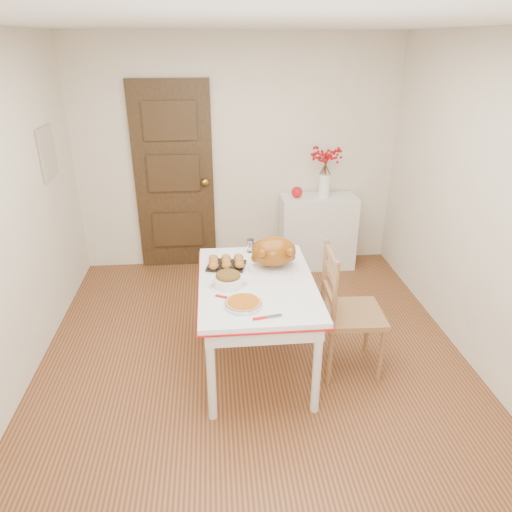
{
  "coord_description": "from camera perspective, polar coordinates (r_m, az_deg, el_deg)",
  "views": [
    {
      "loc": [
        -0.28,
        -3.11,
        2.41
      ],
      "look_at": [
        0.02,
        0.04,
        0.95
      ],
      "focal_mm": 33.04,
      "sensor_mm": 36.0,
      "label": 1
    }
  ],
  "objects": [
    {
      "name": "sideboard",
      "position": [
        5.41,
        7.44,
        2.91
      ],
      "size": [
        0.83,
        0.37,
        0.83
      ],
      "primitive_type": "cube",
      "color": "silver",
      "rests_on": "floor"
    },
    {
      "name": "wall_front",
      "position": [
        1.63,
        6.62,
        -20.74
      ],
      "size": [
        3.5,
        0.0,
        2.5
      ],
      "primitive_type": "cube",
      "color": "beige",
      "rests_on": "ground"
    },
    {
      "name": "apple",
      "position": [
        5.2,
        4.99,
        7.71
      ],
      "size": [
        0.12,
        0.12,
        0.12
      ],
      "primitive_type": "sphere",
      "color": "red",
      "rests_on": "sideboard"
    },
    {
      "name": "shaker_pair",
      "position": [
        3.94,
        3.79,
        0.78
      ],
      "size": [
        0.09,
        0.05,
        0.09
      ],
      "primitive_type": null,
      "rotation": [
        0.0,
        0.0,
        0.19
      ],
      "color": "white",
      "rests_on": "kitchen_table"
    },
    {
      "name": "rolls_tray",
      "position": [
        3.73,
        -3.61,
        -0.78
      ],
      "size": [
        0.33,
        0.29,
        0.08
      ],
      "primitive_type": null,
      "rotation": [
        0.0,
        0.0,
        -0.24
      ],
      "color": "#AC6929",
      "rests_on": "kitchen_table"
    },
    {
      "name": "pumpkin_pie",
      "position": [
        3.19,
        -1.54,
        -5.69
      ],
      "size": [
        0.32,
        0.32,
        0.05
      ],
      "primitive_type": "cylinder",
      "rotation": [
        0.0,
        0.0,
        0.34
      ],
      "color": "#A84D0F",
      "rests_on": "kitchen_table"
    },
    {
      "name": "photo_board",
      "position": [
        4.64,
        -23.95,
        11.36
      ],
      "size": [
        0.03,
        0.35,
        0.45
      ],
      "primitive_type": "cube",
      "color": "beige",
      "rests_on": "ground"
    },
    {
      "name": "carving_knife",
      "position": [
        3.29,
        -3.02,
        -5.15
      ],
      "size": [
        0.24,
        0.16,
        0.01
      ],
      "primitive_type": null,
      "rotation": [
        0.0,
        0.0,
        -0.46
      ],
      "color": "silver",
      "rests_on": "kitchen_table"
    },
    {
      "name": "floor",
      "position": [
        3.95,
        -0.18,
        -12.88
      ],
      "size": [
        3.5,
        4.0,
        0.0
      ],
      "primitive_type": "cube",
      "color": "#512812",
      "rests_on": "ground"
    },
    {
      "name": "wall_back",
      "position": [
        5.25,
        -2.23,
        11.96
      ],
      "size": [
        3.5,
        0.0,
        2.5
      ],
      "primitive_type": "cube",
      "color": "beige",
      "rests_on": "ground"
    },
    {
      "name": "kitchen_table",
      "position": [
        3.72,
        0.07,
        -8.24
      ],
      "size": [
        0.88,
        1.28,
        0.77
      ],
      "primitive_type": null,
      "color": "white",
      "rests_on": "floor"
    },
    {
      "name": "pie_server",
      "position": [
        3.07,
        1.4,
        -7.4
      ],
      "size": [
        0.21,
        0.09,
        0.01
      ],
      "primitive_type": null,
      "rotation": [
        0.0,
        0.0,
        0.19
      ],
      "color": "silver",
      "rests_on": "kitchen_table"
    },
    {
      "name": "wall_right",
      "position": [
        3.9,
        26.47,
        4.77
      ],
      "size": [
        0.0,
        4.0,
        2.5
      ],
      "primitive_type": "cube",
      "color": "beige",
      "rests_on": "ground"
    },
    {
      "name": "drinking_glass",
      "position": [
        3.98,
        -0.64,
        1.25
      ],
      "size": [
        0.08,
        0.08,
        0.11
      ],
      "primitive_type": "cylinder",
      "rotation": [
        0.0,
        0.0,
        0.33
      ],
      "color": "white",
      "rests_on": "kitchen_table"
    },
    {
      "name": "turkey_platter",
      "position": [
        3.67,
        2.15,
        0.36
      ],
      "size": [
        0.46,
        0.4,
        0.26
      ],
      "primitive_type": null,
      "rotation": [
        0.0,
        0.0,
        -0.21
      ],
      "color": "brown",
      "rests_on": "kitchen_table"
    },
    {
      "name": "stuffing_dish",
      "position": [
        3.45,
        -3.38,
        -2.76
      ],
      "size": [
        0.3,
        0.25,
        0.11
      ],
      "primitive_type": null,
      "rotation": [
        0.0,
        0.0,
        -0.14
      ],
      "color": "#5F3E0E",
      "rests_on": "kitchen_table"
    },
    {
      "name": "ceiling",
      "position": [
        3.13,
        -0.24,
        26.38
      ],
      "size": [
        3.5,
        4.0,
        0.0
      ],
      "primitive_type": "cube",
      "color": "white",
      "rests_on": "ground"
    },
    {
      "name": "berry_vase",
      "position": [
        5.21,
        8.35,
        9.82
      ],
      "size": [
        0.27,
        0.27,
        0.52
      ],
      "primitive_type": null,
      "color": "white",
      "rests_on": "sideboard"
    },
    {
      "name": "door_back",
      "position": [
        5.29,
        -9.87,
        9.24
      ],
      "size": [
        0.85,
        0.06,
        2.06
      ],
      "primitive_type": "cube",
      "color": "black",
      "rests_on": "ground"
    },
    {
      "name": "chair_oak",
      "position": [
        3.71,
        11.63,
        -6.54
      ],
      "size": [
        0.47,
        0.47,
        1.03
      ],
      "primitive_type": null,
      "rotation": [
        0.0,
        0.0,
        1.53
      ],
      "color": "#97673F",
      "rests_on": "floor"
    }
  ]
}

